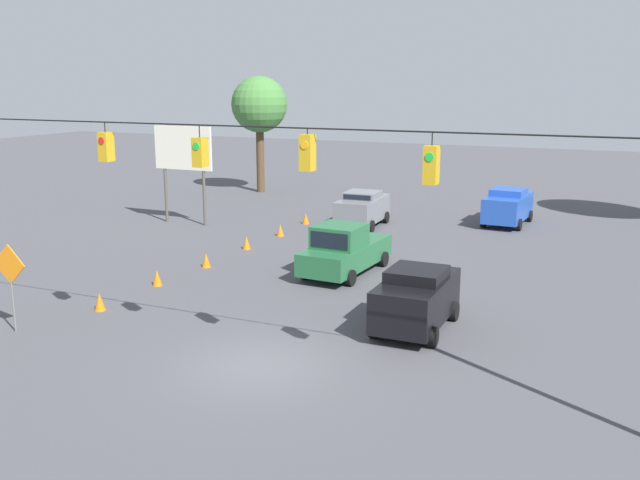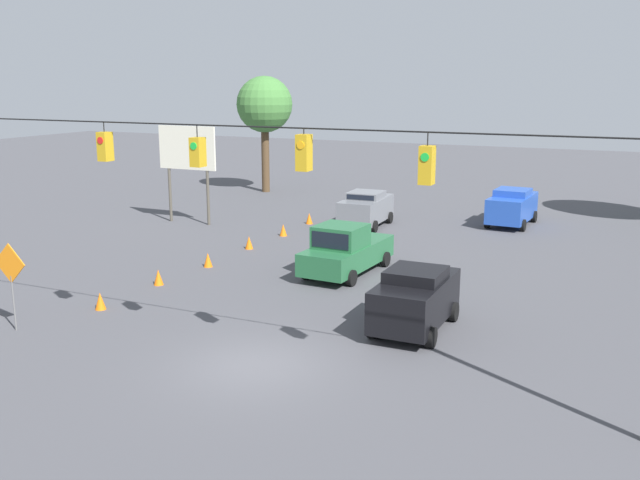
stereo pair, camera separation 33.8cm
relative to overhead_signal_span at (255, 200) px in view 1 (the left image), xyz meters
The scene contains 15 objects.
ground_plane 4.70m from the overhead_signal_span, 45.52° to the right, with size 140.00×140.00×0.00m, color #47474C.
overhead_signal_span is the anchor object (origin of this frame).
sedan_black_crossing_near 6.77m from the overhead_signal_span, 122.99° to the right, with size 2.08×4.06×2.00m.
pickup_truck_green_withflow_mid 10.81m from the overhead_signal_span, 81.39° to the right, with size 2.45×5.24×2.12m.
sedan_grey_withflow_far 20.19m from the overhead_signal_span, 77.52° to the right, with size 2.24×4.20×1.91m.
sedan_blue_oncoming_deep 23.57m from the overhead_signal_span, 96.96° to the right, with size 2.30×4.39×2.00m.
traffic_cone_nearest 8.87m from the overhead_signal_span, 15.92° to the right, with size 0.38×0.38×0.61m, color orange.
traffic_cone_second 10.22m from the overhead_signal_span, 36.01° to the right, with size 0.38×0.38×0.61m, color orange.
traffic_cone_third 12.04m from the overhead_signal_span, 49.66° to the right, with size 0.38×0.38×0.61m, color orange.
traffic_cone_fourth 14.86m from the overhead_signal_span, 58.80° to the right, with size 0.38×0.38×0.61m, color orange.
traffic_cone_fifth 17.53m from the overhead_signal_span, 64.80° to the right, with size 0.38×0.38×0.61m, color orange.
traffic_cone_farthest 20.59m from the overhead_signal_span, 68.49° to the right, with size 0.38×0.38×0.61m, color orange.
roadside_billboard 21.08m from the overhead_signal_span, 50.05° to the right, with size 3.60×0.16×5.35m.
work_zone_sign 8.85m from the overhead_signal_span, ahead, with size 1.27×0.06×2.84m.
tree_horizon_left 31.79m from the overhead_signal_span, 61.35° to the right, with size 3.88×3.88×8.07m.
Camera 1 is at (-9.22, 16.29, 7.81)m, focal length 40.00 mm.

